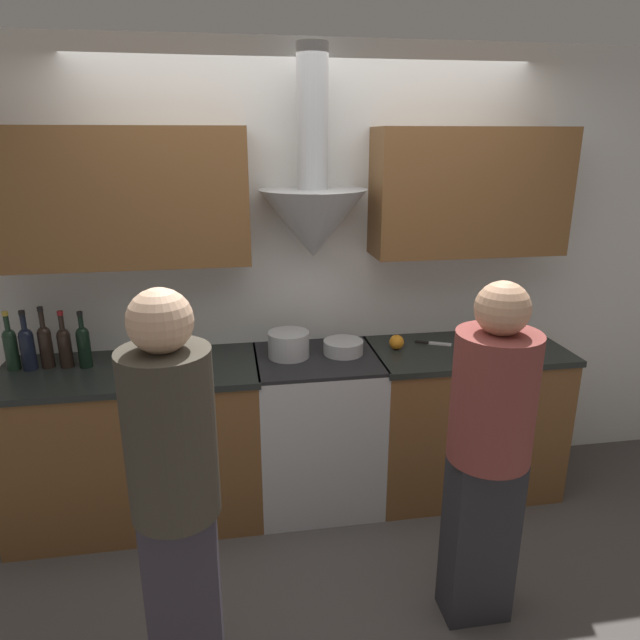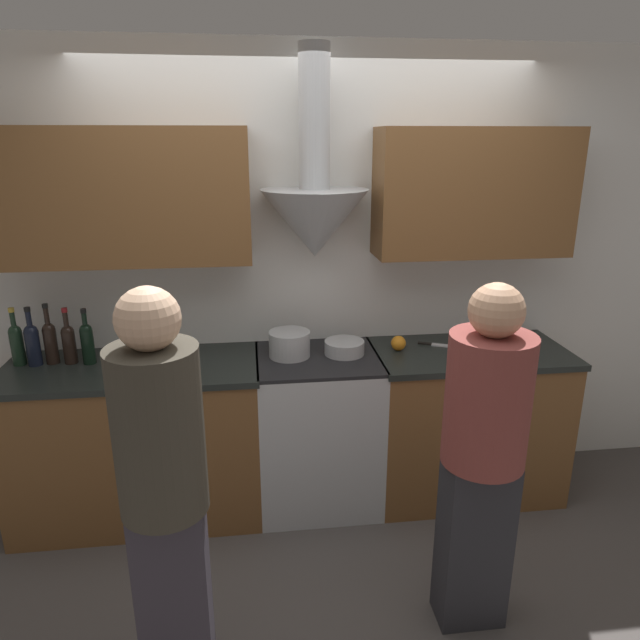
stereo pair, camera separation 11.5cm
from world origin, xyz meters
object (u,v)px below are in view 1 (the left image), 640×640
person_foreground_left (175,487)px  person_foreground_right (489,445)px  stove_range (317,429)px  wine_bottle_0 (11,347)px  orange_fruit (397,342)px  stock_pot (289,344)px  wine_bottle_4 (84,344)px  wine_bottle_1 (27,346)px  wine_bottle_2 (45,344)px  mixing_bowl (343,347)px  wine_bottle_3 (65,345)px

person_foreground_left → person_foreground_right: size_ratio=1.04×
stove_range → wine_bottle_0: bearing=176.9°
wine_bottle_0 → orange_fruit: (2.10, -0.04, -0.08)m
stock_pot → orange_fruit: bearing=1.4°
wine_bottle_4 → stock_pot: (1.09, -0.03, -0.06)m
wine_bottle_1 → person_foreground_left: 1.49m
wine_bottle_2 → person_foreground_left: size_ratio=0.20×
wine_bottle_0 → wine_bottle_4: 0.37m
stove_range → wine_bottle_2: bearing=176.5°
mixing_bowl → orange_fruit: size_ratio=2.63×
person_foreground_right → wine_bottle_1: bearing=153.3°
wine_bottle_0 → wine_bottle_1: 0.09m
orange_fruit → person_foreground_left: person_foreground_left is taller
orange_fruit → person_foreground_right: (0.09, -1.03, -0.09)m
wine_bottle_2 → stove_range: bearing=-3.5°
wine_bottle_3 → stock_pot: wine_bottle_3 is taller
wine_bottle_3 → stove_range: bearing=-3.3°
wine_bottle_1 → person_foreground_right: 2.36m
stove_range → wine_bottle_2: wine_bottle_2 is taller
person_foreground_right → person_foreground_left: bearing=-172.3°
wine_bottle_2 → wine_bottle_3: size_ratio=1.08×
wine_bottle_3 → wine_bottle_2: bearing=174.2°
wine_bottle_3 → person_foreground_right: bearing=-29.0°
orange_fruit → wine_bottle_1: bearing=179.3°
stove_range → wine_bottle_3: size_ratio=2.94×
wine_bottle_1 → wine_bottle_4: bearing=-2.1°
wine_bottle_1 → orange_fruit: size_ratio=3.78×
stove_range → wine_bottle_2: 1.56m
wine_bottle_1 → mixing_bowl: 1.69m
stove_range → wine_bottle_1: bearing=177.4°
wine_bottle_3 → orange_fruit: (1.83, -0.03, -0.08)m
orange_fruit → wine_bottle_0: bearing=178.9°
wine_bottle_4 → person_foreground_left: 1.34m
wine_bottle_2 → wine_bottle_4: 0.20m
wine_bottle_2 → stock_pot: bearing=-2.5°
wine_bottle_2 → person_foreground_left: 1.46m
wine_bottle_1 → person_foreground_left: size_ratio=0.20×
wine_bottle_4 → wine_bottle_1: bearing=177.9°
stove_range → orange_fruit: bearing=5.6°
person_foreground_left → person_foreground_right: bearing=7.7°
wine_bottle_3 → person_foreground_left: (0.66, -1.23, -0.12)m
stove_range → wine_bottle_4: bearing=177.2°
person_foreground_right → orange_fruit: bearing=95.2°
orange_fruit → stock_pot: bearing=-178.6°
wine_bottle_1 → wine_bottle_4: wine_bottle_1 is taller
wine_bottle_2 → wine_bottle_4: bearing=-8.0°
wine_bottle_4 → person_foreground_left: size_ratio=0.19×
wine_bottle_4 → person_foreground_right: person_foreground_right is taller
orange_fruit → person_foreground_left: (-1.17, -1.20, -0.04)m
wine_bottle_1 → wine_bottle_2: size_ratio=0.97×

